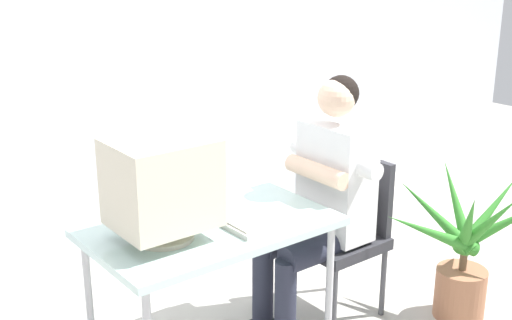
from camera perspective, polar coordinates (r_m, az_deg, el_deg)
wall_back at (r=4.18m, az=-11.65°, el=11.71°), size 8.00×0.10×3.00m
desk at (r=3.07m, az=-3.88°, el=-6.43°), size 1.11×0.68×0.72m
crt_monitor at (r=2.81m, az=-8.02°, el=-2.01°), size 0.42×0.36×0.45m
keyboard at (r=3.06m, az=-2.13°, el=-4.93°), size 0.17×0.47×0.03m
office_chair at (r=3.61m, az=7.69°, el=-5.76°), size 0.43×0.43×0.86m
person_seated at (r=3.41m, az=5.67°, el=-3.14°), size 0.70×0.59×1.32m
potted_plant at (r=3.72m, az=17.39°, el=-7.67°), size 0.86×0.79×0.84m
desk_mug at (r=3.24m, az=-5.20°, el=-3.03°), size 0.07×0.09×0.10m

